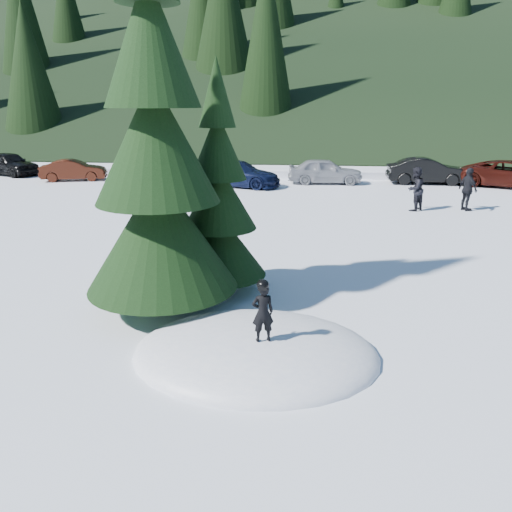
# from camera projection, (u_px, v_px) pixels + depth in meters

# --- Properties ---
(ground) EXTENTS (200.00, 200.00, 0.00)m
(ground) POSITION_uv_depth(u_px,v_px,m) (256.00, 355.00, 9.05)
(ground) COLOR white
(ground) RESTS_ON ground
(snow_mound) EXTENTS (4.48, 3.52, 0.96)m
(snow_mound) POSITION_uv_depth(u_px,v_px,m) (256.00, 355.00, 9.05)
(snow_mound) COLOR white
(snow_mound) RESTS_ON ground
(forest_hillside) EXTENTS (200.00, 60.00, 25.00)m
(forest_hillside) POSITION_uv_depth(u_px,v_px,m) (306.00, 28.00, 56.69)
(forest_hillside) COLOR black
(forest_hillside) RESTS_ON ground
(spruce_tall) EXTENTS (3.20, 3.20, 8.60)m
(spruce_tall) POSITION_uv_depth(u_px,v_px,m) (156.00, 158.00, 10.01)
(spruce_tall) COLOR black
(spruce_tall) RESTS_ON ground
(spruce_short) EXTENTS (2.20, 2.20, 5.37)m
(spruce_short) POSITION_uv_depth(u_px,v_px,m) (219.00, 205.00, 11.59)
(spruce_short) COLOR black
(spruce_short) RESTS_ON ground
(child_skier) EXTENTS (0.43, 0.35, 1.03)m
(child_skier) POSITION_uv_depth(u_px,v_px,m) (263.00, 313.00, 8.39)
(child_skier) COLOR black
(child_skier) RESTS_ON snow_mound
(adult_0) EXTENTS (1.11, 1.12, 1.83)m
(adult_0) POSITION_uv_depth(u_px,v_px,m) (415.00, 189.00, 20.88)
(adult_0) COLOR black
(adult_0) RESTS_ON ground
(adult_1) EXTENTS (0.81, 1.14, 1.80)m
(adult_1) POSITION_uv_depth(u_px,v_px,m) (468.00, 189.00, 20.88)
(adult_1) COLOR black
(adult_1) RESTS_ON ground
(car_0) EXTENTS (4.59, 3.27, 1.45)m
(car_0) POSITION_uv_depth(u_px,v_px,m) (9.00, 164.00, 31.29)
(car_0) COLOR black
(car_0) RESTS_ON ground
(car_1) EXTENTS (3.91, 2.27, 1.22)m
(car_1) POSITION_uv_depth(u_px,v_px,m) (74.00, 170.00, 29.14)
(car_1) COLOR #38140A
(car_1) RESTS_ON ground
(car_2) EXTENTS (5.26, 2.77, 1.41)m
(car_2) POSITION_uv_depth(u_px,v_px,m) (182.00, 169.00, 28.78)
(car_2) COLOR #52555B
(car_2) RESTS_ON ground
(car_3) EXTENTS (5.14, 3.30, 1.39)m
(car_3) POSITION_uv_depth(u_px,v_px,m) (238.00, 174.00, 27.09)
(car_3) COLOR black
(car_3) RESTS_ON ground
(car_4) EXTENTS (4.21, 1.82, 1.41)m
(car_4) POSITION_uv_depth(u_px,v_px,m) (325.00, 171.00, 28.04)
(car_4) COLOR #919399
(car_4) RESTS_ON ground
(car_5) EXTENTS (4.37, 1.55, 1.44)m
(car_5) POSITION_uv_depth(u_px,v_px,m) (427.00, 171.00, 27.93)
(car_5) COLOR black
(car_5) RESTS_ON ground
(car_6) EXTENTS (5.62, 4.25, 1.42)m
(car_6) POSITION_uv_depth(u_px,v_px,m) (512.00, 174.00, 26.75)
(car_6) COLOR #320E09
(car_6) RESTS_ON ground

